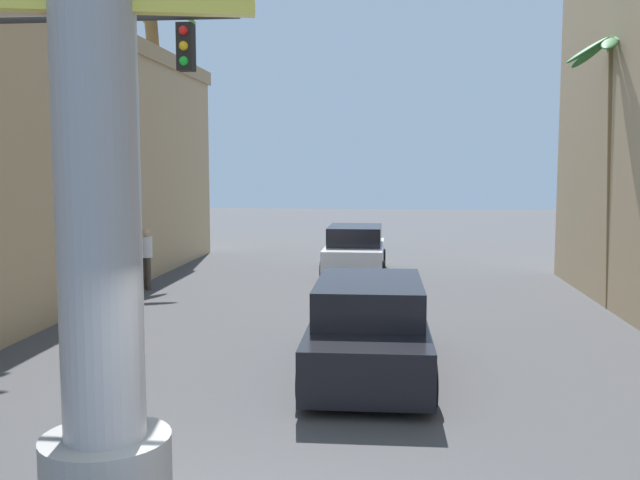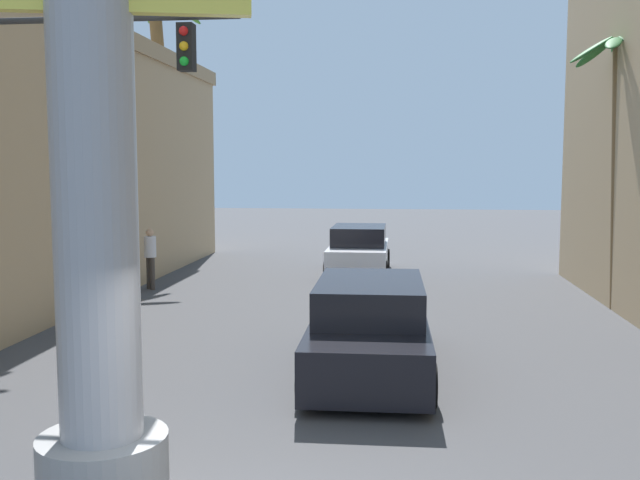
{
  "view_description": "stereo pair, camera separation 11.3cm",
  "coord_description": "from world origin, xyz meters",
  "px_view_note": "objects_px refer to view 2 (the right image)",
  "views": [
    {
      "loc": [
        1.09,
        -5.58,
        3.45
      ],
      "look_at": [
        0.0,
        5.06,
        2.36
      ],
      "focal_mm": 40.0,
      "sensor_mm": 36.0,
      "label": 1
    },
    {
      "loc": [
        1.2,
        -5.57,
        3.45
      ],
      "look_at": [
        0.0,
        5.06,
        2.36
      ],
      "focal_mm": 40.0,
      "sensor_mm": 36.0,
      "label": 2
    }
  ],
  "objects_px": {
    "palm_tree_mid_right": "(619,145)",
    "traffic_light_mast": "(4,124)",
    "car_far": "(359,251)",
    "pedestrian_far_left": "(150,254)",
    "neon_sign_pole": "(91,55)",
    "car_lead": "(370,328)",
    "palm_tree_far_left": "(165,110)",
    "palm_tree_mid_left": "(54,64)"
  },
  "relations": [
    {
      "from": "palm_tree_mid_right",
      "to": "traffic_light_mast",
      "type": "bearing_deg",
      "value": -147.1
    },
    {
      "from": "car_far",
      "to": "pedestrian_far_left",
      "type": "height_order",
      "value": "pedestrian_far_left"
    },
    {
      "from": "traffic_light_mast",
      "to": "palm_tree_mid_right",
      "type": "distance_m",
      "value": 13.58
    },
    {
      "from": "neon_sign_pole",
      "to": "palm_tree_mid_right",
      "type": "xyz_separation_m",
      "value": [
        8.25,
        11.21,
        -0.57
      ]
    },
    {
      "from": "traffic_light_mast",
      "to": "car_lead",
      "type": "xyz_separation_m",
      "value": [
        5.68,
        1.26,
        -3.4
      ]
    },
    {
      "from": "palm_tree_far_left",
      "to": "pedestrian_far_left",
      "type": "distance_m",
      "value": 6.92
    },
    {
      "from": "neon_sign_pole",
      "to": "pedestrian_far_left",
      "type": "xyz_separation_m",
      "value": [
        -4.0,
        12.54,
        -3.53
      ]
    },
    {
      "from": "car_far",
      "to": "palm_tree_mid_right",
      "type": "relative_size",
      "value": 0.68
    },
    {
      "from": "car_lead",
      "to": "palm_tree_far_left",
      "type": "bearing_deg",
      "value": 121.6
    },
    {
      "from": "car_lead",
      "to": "car_far",
      "type": "height_order",
      "value": "same"
    },
    {
      "from": "car_lead",
      "to": "palm_tree_mid_right",
      "type": "xyz_separation_m",
      "value": [
        5.71,
        6.12,
        3.24
      ]
    },
    {
      "from": "palm_tree_far_left",
      "to": "palm_tree_mid_left",
      "type": "distance_m",
      "value": 8.02
    },
    {
      "from": "car_far",
      "to": "pedestrian_far_left",
      "type": "xyz_separation_m",
      "value": [
        -5.71,
        -3.65,
        0.28
      ]
    },
    {
      "from": "pedestrian_far_left",
      "to": "palm_tree_mid_right",
      "type": "bearing_deg",
      "value": -6.21
    },
    {
      "from": "traffic_light_mast",
      "to": "palm_tree_mid_left",
      "type": "height_order",
      "value": "palm_tree_mid_left"
    },
    {
      "from": "traffic_light_mast",
      "to": "pedestrian_far_left",
      "type": "distance_m",
      "value": 9.29
    },
    {
      "from": "palm_tree_mid_left",
      "to": "palm_tree_mid_right",
      "type": "bearing_deg",
      "value": 6.38
    },
    {
      "from": "traffic_light_mast",
      "to": "car_far",
      "type": "height_order",
      "value": "traffic_light_mast"
    },
    {
      "from": "car_lead",
      "to": "palm_tree_mid_left",
      "type": "relative_size",
      "value": 0.57
    },
    {
      "from": "traffic_light_mast",
      "to": "palm_tree_far_left",
      "type": "distance_m",
      "value": 14.09
    },
    {
      "from": "pedestrian_far_left",
      "to": "palm_tree_far_left",
      "type": "bearing_deg",
      "value": 103.38
    },
    {
      "from": "palm_tree_mid_left",
      "to": "palm_tree_far_left",
      "type": "bearing_deg",
      "value": 90.0
    },
    {
      "from": "car_far",
      "to": "palm_tree_mid_right",
      "type": "height_order",
      "value": "palm_tree_mid_right"
    },
    {
      "from": "pedestrian_far_left",
      "to": "palm_tree_mid_left",
      "type": "bearing_deg",
      "value": -113.38
    },
    {
      "from": "car_lead",
      "to": "palm_tree_mid_right",
      "type": "bearing_deg",
      "value": 46.96
    },
    {
      "from": "traffic_light_mast",
      "to": "car_lead",
      "type": "distance_m",
      "value": 6.74
    },
    {
      "from": "palm_tree_mid_right",
      "to": "palm_tree_far_left",
      "type": "bearing_deg",
      "value": 154.26
    },
    {
      "from": "neon_sign_pole",
      "to": "car_far",
      "type": "distance_m",
      "value": 16.72
    },
    {
      "from": "car_lead",
      "to": "palm_tree_far_left",
      "type": "height_order",
      "value": "palm_tree_far_left"
    },
    {
      "from": "traffic_light_mast",
      "to": "palm_tree_far_left",
      "type": "xyz_separation_m",
      "value": [
        -2.08,
        13.87,
        1.32
      ]
    },
    {
      "from": "car_far",
      "to": "pedestrian_far_left",
      "type": "bearing_deg",
      "value": -147.43
    },
    {
      "from": "traffic_light_mast",
      "to": "palm_tree_mid_left",
      "type": "distance_m",
      "value": 6.47
    },
    {
      "from": "neon_sign_pole",
      "to": "palm_tree_mid_left",
      "type": "height_order",
      "value": "neon_sign_pole"
    },
    {
      "from": "traffic_light_mast",
      "to": "palm_tree_far_left",
      "type": "relative_size",
      "value": 0.62
    },
    {
      "from": "car_lead",
      "to": "car_far",
      "type": "xyz_separation_m",
      "value": [
        -0.83,
        11.1,
        -0.0
      ]
    },
    {
      "from": "neon_sign_pole",
      "to": "car_lead",
      "type": "bearing_deg",
      "value": 63.54
    },
    {
      "from": "neon_sign_pole",
      "to": "palm_tree_far_left",
      "type": "height_order",
      "value": "neon_sign_pole"
    },
    {
      "from": "car_far",
      "to": "palm_tree_far_left",
      "type": "bearing_deg",
      "value": 167.66
    },
    {
      "from": "neon_sign_pole",
      "to": "palm_tree_far_left",
      "type": "distance_m",
      "value": 18.48
    },
    {
      "from": "palm_tree_far_left",
      "to": "palm_tree_mid_left",
      "type": "xyz_separation_m",
      "value": [
        0.0,
        -8.0,
        0.46
      ]
    },
    {
      "from": "palm_tree_far_left",
      "to": "car_far",
      "type": "bearing_deg",
      "value": -12.34
    },
    {
      "from": "car_far",
      "to": "palm_tree_mid_left",
      "type": "distance_m",
      "value": 10.81
    }
  ]
}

